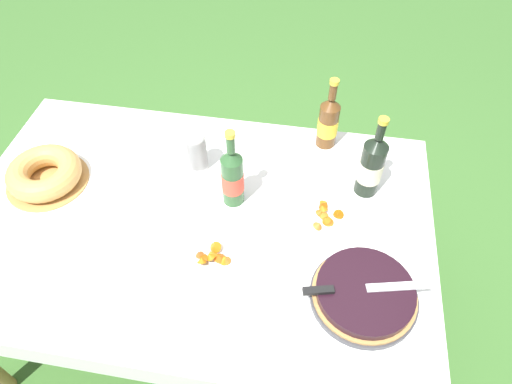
% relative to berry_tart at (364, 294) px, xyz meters
% --- Properties ---
extents(ground_plane, '(16.00, 16.00, 0.00)m').
position_rel_berry_tart_xyz_m(ground_plane, '(-0.57, 0.21, -0.74)').
color(ground_plane, '#3D6B2D').
extents(garden_table, '(1.60, 1.03, 0.71)m').
position_rel_berry_tart_xyz_m(garden_table, '(-0.57, 0.21, -0.10)').
color(garden_table, '#A87A47').
rests_on(garden_table, ground_plane).
extents(tablecloth, '(1.61, 1.04, 0.10)m').
position_rel_berry_tart_xyz_m(tablecloth, '(-0.57, 0.21, -0.04)').
color(tablecloth, white).
rests_on(tablecloth, garden_table).
extents(berry_tart, '(0.32, 0.32, 0.06)m').
position_rel_berry_tart_xyz_m(berry_tart, '(0.00, 0.00, 0.00)').
color(berry_tart, '#38383D').
rests_on(berry_tart, tablecloth).
extents(serving_knife, '(0.37, 0.11, 0.01)m').
position_rel_berry_tart_xyz_m(serving_knife, '(-0.03, -0.01, 0.04)').
color(serving_knife, silver).
rests_on(serving_knife, berry_tart).
extents(bundt_cake, '(0.29, 0.29, 0.09)m').
position_rel_berry_tart_xyz_m(bundt_cake, '(-1.14, 0.28, 0.02)').
color(bundt_cake, '#B78447').
rests_on(bundt_cake, tablecloth).
extents(cup_stack, '(0.07, 0.07, 0.16)m').
position_rel_berry_tart_xyz_m(cup_stack, '(-0.61, 0.45, 0.05)').
color(cup_stack, white).
rests_on(cup_stack, tablecloth).
extents(cider_bottle_green, '(0.08, 0.08, 0.32)m').
position_rel_berry_tart_xyz_m(cider_bottle_green, '(-0.45, 0.31, 0.09)').
color(cider_bottle_green, '#2D562D').
rests_on(cider_bottle_green, tablecloth).
extents(cider_bottle_amber, '(0.08, 0.08, 0.30)m').
position_rel_berry_tart_xyz_m(cider_bottle_amber, '(-0.16, 0.65, 0.08)').
color(cider_bottle_amber, brown).
rests_on(cider_bottle_amber, tablecloth).
extents(juice_bottle_red, '(0.08, 0.08, 0.33)m').
position_rel_berry_tart_xyz_m(juice_bottle_red, '(0.00, 0.44, 0.10)').
color(juice_bottle_red, black).
rests_on(juice_bottle_red, tablecloth).
extents(snack_plate_near, '(0.21, 0.21, 0.06)m').
position_rel_berry_tart_xyz_m(snack_plate_near, '(-0.48, 0.06, -0.01)').
color(snack_plate_near, white).
rests_on(snack_plate_near, tablecloth).
extents(snack_plate_left, '(0.22, 0.22, 0.05)m').
position_rel_berry_tart_xyz_m(snack_plate_left, '(-0.15, 0.28, -0.02)').
color(snack_plate_left, white).
rests_on(snack_plate_left, tablecloth).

